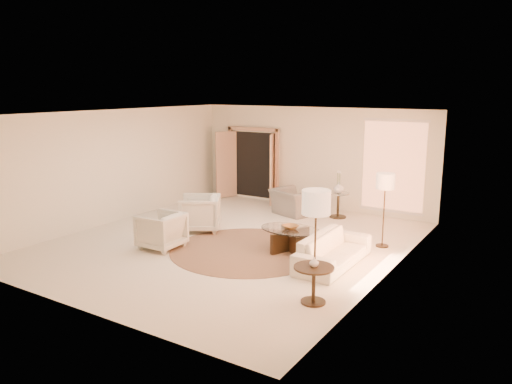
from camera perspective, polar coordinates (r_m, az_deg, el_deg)
The scene contains 18 objects.
room at distance 10.66m, azimuth -2.97°, elevation 1.43°, with size 7.04×8.04×2.83m.
windows_right at distance 9.25m, azimuth 15.16°, elevation -0.88°, with size 0.10×6.40×2.40m, color #FF9A66, non-canonical shape.
window_back_corner at distance 13.20m, azimuth 15.40°, elevation 2.84°, with size 1.70×0.10×2.40m, color #FF9A66, non-canonical shape.
curtains_right at distance 10.12m, azimuth 16.40°, elevation -0.17°, with size 0.06×5.20×2.60m, color #CDAF86, non-canonical shape.
french_doors at distance 14.88m, azimuth -0.46°, elevation 3.14°, with size 1.95×0.66×2.16m.
area_rug at distance 10.46m, azimuth -0.98°, elevation -6.65°, with size 3.22×3.22×0.01m, color #452C1E.
sofa at distance 9.65m, azimuth 8.81°, elevation -6.58°, with size 2.03×0.79×0.59m, color beige.
armchair_left at distance 11.82m, azimuth -6.44°, elevation -2.23°, with size 0.90×0.84×0.92m, color beige.
armchair_right at distance 10.67m, azimuth -10.80°, elevation -4.16°, with size 0.82×0.76×0.84m, color beige.
accent_chair at distance 13.27m, azimuth 4.28°, elevation -0.65°, with size 1.05×0.68×0.91m, color gray.
coffee_table at distance 10.35m, azimuth 3.94°, elevation -5.16°, with size 1.55×1.55×0.48m.
end_table at distance 7.94m, azimuth 6.61°, elevation -9.74°, with size 0.63×0.63×0.60m.
side_table at distance 13.11m, azimuth 9.37°, elevation -1.19°, with size 0.57×0.57×0.66m.
floor_lamp_near at distance 10.71m, azimuth 14.56°, elevation 0.83°, with size 0.38×0.38×1.58m.
floor_lamp_far at distance 7.62m, azimuth 6.88°, elevation -1.78°, with size 0.44×0.44×1.81m.
bowl at distance 10.29m, azimuth 3.96°, elevation -4.01°, with size 0.32×0.32×0.08m, color brown.
end_vase at distance 7.85m, azimuth 6.66°, elevation -7.97°, with size 0.15×0.15×0.15m, color white.
side_vase at distance 13.03m, azimuth 9.43°, elevation 0.49°, with size 0.26×0.26×0.28m, color white.
Camera 1 is at (6.05, -8.55, 3.33)m, focal length 35.00 mm.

